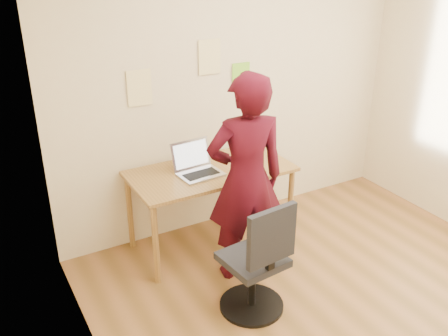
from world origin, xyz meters
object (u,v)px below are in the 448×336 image
desk (211,179)px  laptop (197,167)px  phone (245,173)px  person (246,180)px  office_chair (258,267)px

desk → laptop: 0.19m
desk → laptop: (-0.13, -0.01, 0.14)m
phone → person: person is taller
person → laptop: bearing=-59.0°
desk → office_chair: office_chair is taller
desk → phone: (0.22, -0.21, 0.09)m
desk → office_chair: 1.03m
person → desk: bearing=-73.0°
desk → office_chair: size_ratio=1.50×
phone → office_chair: (-0.36, -0.78, -0.35)m
laptop → phone: laptop is taller
phone → person: size_ratio=0.07×
office_chair → desk: bearing=76.2°
laptop → office_chair: bearing=-94.9°
office_chair → person: 0.68m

